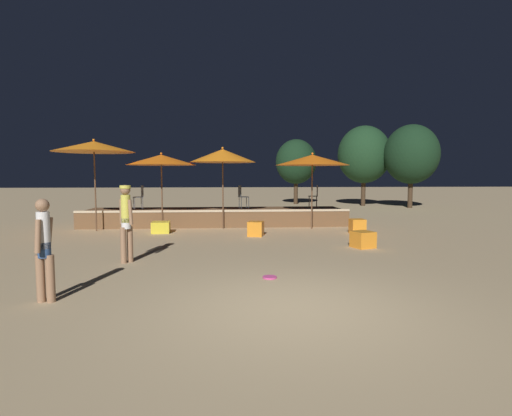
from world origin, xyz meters
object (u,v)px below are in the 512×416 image
Objects in this scene: cube_seat_2 at (363,240)px; cube_seat_3 at (161,227)px; bistro_chair_0 at (140,195)px; background_tree_2 at (296,162)px; bistro_chair_2 at (242,195)px; cube_seat_0 at (357,226)px; cube_seat_1 at (256,229)px; frisbee_disc at (270,277)px; person_1 at (44,248)px; background_tree_1 at (411,154)px; patio_umbrella_3 at (94,147)px; person_0 at (126,219)px; background_tree_0 at (364,155)px; bistro_chair_1 at (315,194)px; patio_umbrella_0 at (312,160)px; patio_umbrella_2 at (161,160)px; patio_umbrella_1 at (223,156)px.

cube_seat_2 reaches higher than cube_seat_3.
bistro_chair_0 is (-7.05, 5.18, 1.01)m from cube_seat_2.
bistro_chair_2 is at bearing -109.76° from background_tree_2.
bistro_chair_2 is (-3.83, 2.37, 0.98)m from cube_seat_0.
cube_seat_1 is 5.37m from frisbee_disc.
person_1 is 1.80× the size of bistro_chair_0.
frisbee_disc is 0.06× the size of background_tree_1.
frisbee_disc is (5.43, -6.98, -2.96)m from patio_umbrella_3.
cube_seat_1 is 0.33× the size of person_0.
background_tree_0 reaches higher than person_0.
patio_umbrella_3 reaches higher than bistro_chair_1.
person_1 is at bearing -77.65° from patio_umbrella_3.
person_1 is (-5.98, -8.12, -1.67)m from patio_umbrella_0.
patio_umbrella_2 is 3.12× the size of bistro_chair_2.
cube_seat_2 is 6.82m from cube_seat_3.
background_tree_0 is at bearing -54.31° from bistro_chair_2.
background_tree_2 is at bearing 74.92° from cube_seat_1.
patio_umbrella_0 is 12.86m from background_tree_2.
background_tree_0 reaches higher than frisbee_disc.
patio_umbrella_0 is at bearing 6.53° from cube_seat_3.
bistro_chair_1 is (6.43, 9.55, 0.37)m from person_1.
background_tree_2 reaches higher than patio_umbrella_0.
cube_seat_0 is at bearing -20.29° from patio_umbrella_1.
bistro_chair_1 reaches higher than cube_seat_1.
frisbee_disc is at bearing -123.07° from background_tree_1.
cube_seat_1 is 4.14m from bistro_chair_1.
patio_umbrella_3 is at bearing -126.55° from background_tree_2.
background_tree_2 reaches higher than bistro_chair_0.
person_1 is at bearing -129.37° from background_tree_1.
patio_umbrella_0 reaches higher than frisbee_disc.
cube_seat_0 is 1.80× the size of frisbee_disc.
patio_umbrella_1 is 3.30m from cube_seat_1.
background_tree_0 is at bearing -25.58° from background_tree_2.
cube_seat_2 is 0.13× the size of background_tree_0.
bistro_chair_2 is (0.72, 0.68, -1.46)m from patio_umbrella_1.
bistro_chair_2 is (-2.99, -0.40, 0.00)m from bistro_chair_1.
bistro_chair_0 is (-0.96, 0.85, -1.31)m from patio_umbrella_2.
patio_umbrella_0 reaches higher than bistro_chair_0.
frisbee_disc is (0.94, -7.30, -2.68)m from patio_umbrella_1.
cube_seat_2 is at bearing -39.76° from cube_seat_1.
bistro_chair_0 is 0.18× the size of background_tree_1.
cube_seat_1 is 0.89× the size of cube_seat_2.
person_1 is at bearing -110.13° from background_tree_2.
frisbee_disc is at bearing -133.63° from cube_seat_2.
background_tree_2 is (3.86, 14.34, 2.66)m from cube_seat_1.
patio_umbrella_3 is at bearing -70.40° from bistro_chair_1.
patio_umbrella_0 is at bearing -118.02° from background_tree_0.
cube_seat_1 is 15.08m from background_tree_2.
cube_seat_2 is at bearing -105.44° from cube_seat_0.
person_0 is 19.50m from background_tree_2.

